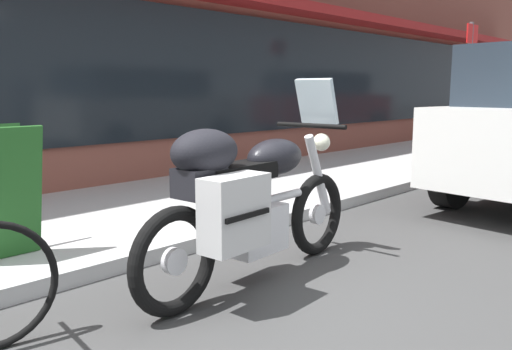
% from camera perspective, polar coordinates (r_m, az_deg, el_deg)
% --- Properties ---
extents(ground_plane, '(80.00, 80.00, 0.00)m').
position_cam_1_polar(ground_plane, '(3.34, 1.93, -14.15)').
color(ground_plane, '#3B3B3B').
extents(sidewalk_curb, '(30.00, 2.72, 0.12)m').
position_cam_1_polar(sidewalk_curb, '(12.26, 21.18, 2.68)').
color(sidewalk_curb, '#ADADAD').
rests_on(sidewalk_curb, ground_plane).
extents(touring_motorcycle, '(2.19, 0.76, 1.41)m').
position_cam_1_polar(touring_motorcycle, '(3.51, -0.78, -2.51)').
color(touring_motorcycle, black).
rests_on(touring_motorcycle, ground_plane).
extents(parking_sign_pole, '(0.44, 0.07, 2.34)m').
position_cam_1_polar(parking_sign_pole, '(10.01, 21.96, 9.64)').
color(parking_sign_pole, '#59595B').
rests_on(parking_sign_pole, sidewalk_curb).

